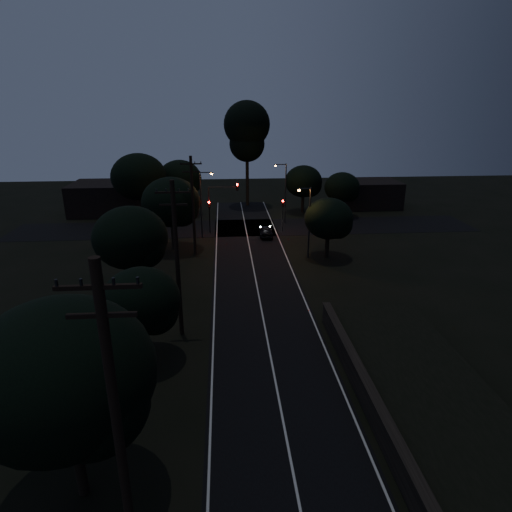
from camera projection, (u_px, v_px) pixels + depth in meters
road_surface at (251, 255)px, 46.09m from camera, size 60.00×70.00×0.03m
retaining_wall at (454, 441)px, 20.07m from camera, size 6.93×26.00×1.60m
utility_pole_near at (119, 442)px, 12.48m from camera, size 2.20×0.30×12.00m
utility_pole_mid at (177, 258)px, 28.59m from camera, size 2.20×0.30×11.00m
utility_pole_far at (193, 205)px, 44.62m from camera, size 2.20×0.30×10.50m
tree_left_a at (69, 380)px, 16.07m from camera, size 7.01×7.01×8.86m
tree_left_b at (144, 303)px, 26.14m from camera, size 4.87×4.87×6.19m
tree_left_c at (133, 240)px, 34.99m from camera, size 6.10×6.10×7.71m
tree_left_d at (173, 204)px, 46.30m from camera, size 6.35×6.35×8.06m
tree_far_nw at (181, 180)px, 61.31m from camera, size 6.21×6.21×7.87m
tree_far_w at (141, 178)px, 56.86m from camera, size 7.29×7.29×9.29m
tree_far_ne at (305, 182)px, 62.83m from camera, size 5.46×5.46×6.91m
tree_far_e at (343, 188)px, 60.52m from camera, size 4.97×4.97×6.31m
tree_right_a at (330, 220)px, 44.13m from camera, size 5.02×5.02×6.38m
tall_pine at (247, 131)px, 64.66m from camera, size 6.99×6.99×15.90m
building_left at (108, 198)px, 63.48m from camera, size 10.00×8.00×4.40m
building_right at (368, 193)px, 67.36m from camera, size 9.00×7.00×4.00m
signal_left at (209, 211)px, 53.11m from camera, size 0.28×0.35×4.10m
signal_right at (283, 210)px, 53.77m from camera, size 0.28×0.35×4.10m
signal_mast at (223, 199)px, 52.72m from camera, size 3.70×0.35×6.25m
streetlight_a at (202, 200)px, 50.58m from camera, size 1.66×0.26×8.00m
streetlight_b at (284, 189)px, 56.97m from camera, size 1.66×0.26×8.00m
streetlight_c at (308, 218)px, 43.98m from camera, size 1.46×0.26×7.50m
car at (266, 231)px, 52.43m from camera, size 1.69×3.95×1.33m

